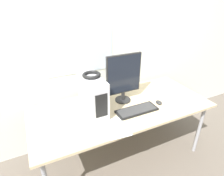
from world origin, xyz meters
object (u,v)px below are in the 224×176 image
at_px(keyboard, 137,110).
at_px(mouse, 159,102).
at_px(headphones, 91,75).
at_px(monitor_main, 124,77).
at_px(cell_phone, 80,121).
at_px(pc_tower, 93,94).

relative_size(keyboard, mouse, 5.47).
height_order(headphones, mouse, headphones).
height_order(headphones, keyboard, headphones).
xyz_separation_m(headphones, monitor_main, (0.39, 0.05, -0.12)).
bearing_deg(mouse, headphones, 165.41).
bearing_deg(cell_phone, pc_tower, 47.36).
bearing_deg(pc_tower, mouse, -14.53).
distance_m(headphones, monitor_main, 0.41).
bearing_deg(cell_phone, mouse, 8.89).
bearing_deg(keyboard, headphones, 153.37).
xyz_separation_m(pc_tower, keyboard, (0.41, -0.21, -0.19)).
xyz_separation_m(pc_tower, mouse, (0.72, -0.19, -0.18)).
bearing_deg(cell_phone, keyboard, 5.10).
bearing_deg(pc_tower, cell_phone, -145.21).
xyz_separation_m(mouse, cell_phone, (-0.90, 0.06, -0.01)).
bearing_deg(mouse, keyboard, -176.17).
height_order(pc_tower, monitor_main, monitor_main).
relative_size(pc_tower, monitor_main, 0.86).
bearing_deg(monitor_main, keyboard, -83.76).
relative_size(headphones, mouse, 2.19).
relative_size(pc_tower, mouse, 5.82).
bearing_deg(monitor_main, pc_tower, -172.44).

